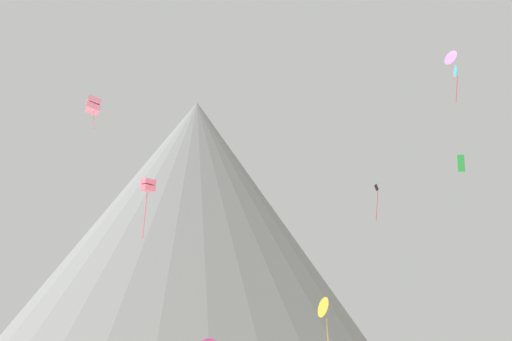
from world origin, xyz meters
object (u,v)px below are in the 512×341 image
at_px(kite_pink_high, 93,106).
at_px(kite_rainbow_mid, 148,186).
at_px(kite_gold_low, 324,308).
at_px(kite_cyan_high, 456,72).
at_px(kite_black_high, 377,196).
at_px(rock_massif, 191,261).
at_px(kite_green_mid, 461,163).
at_px(kite_violet_high, 452,58).

height_order(kite_pink_high, kite_rainbow_mid, kite_pink_high).
distance_m(kite_gold_low, kite_pink_high, 31.19).
bearing_deg(kite_cyan_high, kite_black_high, 27.86).
relative_size(rock_massif, kite_gold_low, 15.23).
height_order(rock_massif, kite_pink_high, rock_massif).
distance_m(kite_cyan_high, kite_pink_high, 42.05).
bearing_deg(kite_rainbow_mid, kite_cyan_high, -1.55).
distance_m(rock_massif, kite_green_mid, 66.15).
xyz_separation_m(kite_green_mid, kite_rainbow_mid, (-23.35, 0.97, -2.11)).
relative_size(kite_green_mid, kite_violet_high, 0.36).
bearing_deg(kite_black_high, rock_massif, -110.54).
bearing_deg(kite_gold_low, kite_violet_high, -133.14).
relative_size(kite_green_mid, kite_rainbow_mid, 0.30).
xyz_separation_m(rock_massif, kite_green_mid, (21.75, -62.07, -7.14)).
bearing_deg(kite_violet_high, kite_black_high, -18.39).
distance_m(kite_gold_low, kite_rainbow_mid, 27.48).
distance_m(kite_black_high, kite_rainbow_mid, 45.57).
distance_m(kite_pink_high, kite_green_mid, 36.30).
bearing_deg(rock_massif, kite_cyan_high, -52.20).
relative_size(kite_black_high, kite_green_mid, 3.64).
height_order(kite_black_high, kite_rainbow_mid, kite_black_high).
relative_size(kite_gold_low, kite_green_mid, 4.45).
xyz_separation_m(kite_green_mid, kite_violet_high, (7.30, 16.26, 19.32)).
bearing_deg(kite_pink_high, kite_cyan_high, 80.45).
bearing_deg(kite_cyan_high, kite_rainbow_mid, 124.93).
xyz_separation_m(kite_pink_high, kite_black_high, (33.97, 20.62, -1.58)).
bearing_deg(kite_gold_low, kite_black_high, -56.19).
bearing_deg(rock_massif, kite_gold_low, -69.42).
distance_m(kite_black_high, kite_violet_high, 22.18).
xyz_separation_m(rock_massif, kite_cyan_high, (31.59, -40.74, 13.54)).
height_order(kite_pink_high, kite_black_high, kite_pink_high).
height_order(kite_pink_high, kite_violet_high, kite_violet_high).
xyz_separation_m(kite_cyan_high, kite_pink_high, (-40.62, -5.98, -9.08)).
height_order(rock_massif, kite_green_mid, rock_massif).
height_order(kite_cyan_high, kite_black_high, kite_cyan_high).
bearing_deg(kite_gold_low, rock_massif, 0.80).
height_order(kite_cyan_high, kite_green_mid, kite_cyan_high).
relative_size(kite_gold_low, kite_pink_high, 1.66).
xyz_separation_m(kite_gold_low, kite_cyan_high, (16.69, -1.04, 27.80)).
bearing_deg(kite_green_mid, kite_pink_high, -4.70).
xyz_separation_m(rock_massif, kite_pink_high, (-9.03, -46.72, 4.47)).
bearing_deg(kite_violet_high, kite_rainbow_mid, 86.32).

